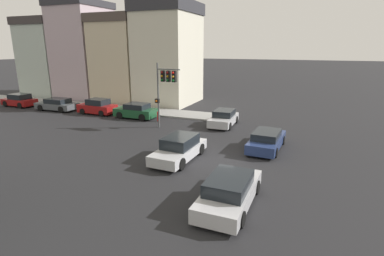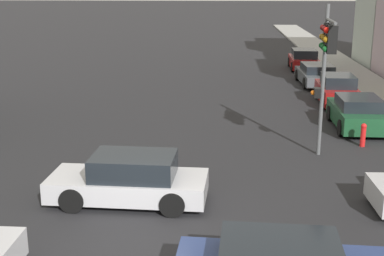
# 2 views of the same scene
# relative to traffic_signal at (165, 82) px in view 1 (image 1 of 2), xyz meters

# --- Properties ---
(ground_plane) EXTENTS (300.00, 300.00, 0.00)m
(ground_plane) POSITION_rel_traffic_signal_xyz_m (-5.55, -6.27, -3.89)
(ground_plane) COLOR black
(sidewalk_strip) EXTENTS (3.13, 60.00, 0.14)m
(sidewalk_strip) POSITION_rel_traffic_signal_xyz_m (5.25, 27.04, -3.81)
(sidewalk_strip) COLOR gray
(sidewalk_strip) RESTS_ON ground_plane
(rowhouse_backdrop) EXTENTS (8.01, 24.11, 12.23)m
(rowhouse_backdrop) POSITION_rel_traffic_signal_xyz_m (10.81, 13.72, 1.75)
(rowhouse_backdrop) COLOR beige
(rowhouse_backdrop) RESTS_ON ground_plane
(traffic_signal) EXTENTS (0.54, 2.26, 5.43)m
(traffic_signal) POSITION_rel_traffic_signal_xyz_m (0.00, 0.00, 0.00)
(traffic_signal) COLOR #515456
(traffic_signal) RESTS_ON ground_plane
(crossing_car_0) EXTENTS (4.08, 1.97, 1.36)m
(crossing_car_0) POSITION_rel_traffic_signal_xyz_m (2.76, -4.23, -3.24)
(crossing_car_0) COLOR #B7B7BC
(crossing_car_0) RESTS_ON ground_plane
(crossing_car_1) EXTENTS (4.61, 2.11, 1.44)m
(crossing_car_1) POSITION_rel_traffic_signal_xyz_m (-6.12, -3.98, -3.20)
(crossing_car_1) COLOR #B7B7BC
(crossing_car_1) RESTS_ON ground_plane
(crossing_car_2) EXTENTS (4.65, 2.12, 1.28)m
(crossing_car_2) POSITION_rel_traffic_signal_xyz_m (-2.20, -8.65, -3.27)
(crossing_car_2) COLOR navy
(crossing_car_2) RESTS_ON ground_plane
(crossing_car_3) EXTENTS (4.76, 2.05, 1.39)m
(crossing_car_3) POSITION_rel_traffic_signal_xyz_m (-10.36, -8.27, -3.23)
(crossing_car_3) COLOR #B7B7BC
(crossing_car_3) RESTS_ON ground_plane
(parked_car_0) EXTENTS (2.06, 4.04, 1.42)m
(parked_car_0) POSITION_rel_traffic_signal_xyz_m (2.35, 4.41, -3.20)
(parked_car_0) COLOR #194728
(parked_car_0) RESTS_ON ground_plane
(parked_car_1) EXTENTS (1.95, 3.92, 1.55)m
(parked_car_1) POSITION_rel_traffic_signal_xyz_m (2.45, 9.08, -3.16)
(parked_car_1) COLOR maroon
(parked_car_1) RESTS_ON ground_plane
(parked_car_2) EXTENTS (2.12, 4.57, 1.29)m
(parked_car_2) POSITION_rel_traffic_signal_xyz_m (2.30, 14.33, -3.26)
(parked_car_2) COLOR #4C5156
(parked_car_2) RESTS_ON ground_plane
(parked_car_3) EXTENTS (2.06, 3.99, 1.45)m
(parked_car_3) POSITION_rel_traffic_signal_xyz_m (2.38, 20.10, -3.20)
(parked_car_3) COLOR maroon
(parked_car_3) RESTS_ON ground_plane
(fire_hydrant) EXTENTS (0.22, 0.22, 0.92)m
(fire_hydrant) POSITION_rel_traffic_signal_xyz_m (1.96, 1.81, -3.40)
(fire_hydrant) COLOR red
(fire_hydrant) RESTS_ON ground_plane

